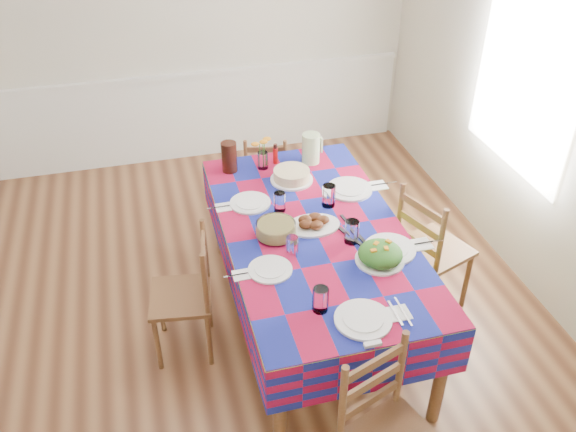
{
  "coord_description": "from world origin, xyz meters",
  "views": [
    {
      "loc": [
        -0.47,
        -3.25,
        3.17
      ],
      "look_at": [
        0.36,
        -0.12,
        0.91
      ],
      "focal_mm": 38.0,
      "sensor_mm": 36.0,
      "label": 1
    }
  ],
  "objects_px": {
    "chair_far": "(266,179)",
    "chair_left": "(187,296)",
    "dining_table": "(314,241)",
    "meat_platter": "(313,223)",
    "chair_right": "(430,250)",
    "green_pitcher": "(311,148)",
    "tea_pitcher": "(229,157)"
  },
  "relations": [
    {
      "from": "tea_pitcher",
      "to": "chair_left",
      "type": "relative_size",
      "value": 0.25
    },
    {
      "from": "dining_table",
      "to": "chair_far",
      "type": "xyz_separation_m",
      "value": [
        -0.01,
        1.36,
        -0.32
      ]
    },
    {
      "from": "tea_pitcher",
      "to": "chair_right",
      "type": "bearing_deg",
      "value": -35.64
    },
    {
      "from": "dining_table",
      "to": "meat_platter",
      "type": "height_order",
      "value": "meat_platter"
    },
    {
      "from": "dining_table",
      "to": "chair_far",
      "type": "distance_m",
      "value": 1.4
    },
    {
      "from": "meat_platter",
      "to": "chair_far",
      "type": "distance_m",
      "value": 1.4
    },
    {
      "from": "chair_right",
      "to": "meat_platter",
      "type": "bearing_deg",
      "value": 66.59
    },
    {
      "from": "chair_right",
      "to": "green_pitcher",
      "type": "bearing_deg",
      "value": 15.81
    },
    {
      "from": "dining_table",
      "to": "green_pitcher",
      "type": "distance_m",
      "value": 0.91
    },
    {
      "from": "meat_platter",
      "to": "chair_right",
      "type": "xyz_separation_m",
      "value": [
        0.86,
        -0.05,
        -0.36
      ]
    },
    {
      "from": "dining_table",
      "to": "chair_left",
      "type": "xyz_separation_m",
      "value": [
        -0.86,
        -0.01,
        -0.28
      ]
    },
    {
      "from": "meat_platter",
      "to": "green_pitcher",
      "type": "bearing_deg",
      "value": 74.47
    },
    {
      "from": "tea_pitcher",
      "to": "chair_left",
      "type": "height_order",
      "value": "tea_pitcher"
    },
    {
      "from": "green_pitcher",
      "to": "chair_right",
      "type": "relative_size",
      "value": 0.23
    },
    {
      "from": "chair_left",
      "to": "green_pitcher",
      "type": "bearing_deg",
      "value": 136.62
    },
    {
      "from": "tea_pitcher",
      "to": "green_pitcher",
      "type": "bearing_deg",
      "value": -2.75
    },
    {
      "from": "chair_right",
      "to": "dining_table",
      "type": "bearing_deg",
      "value": 68.73
    },
    {
      "from": "chair_far",
      "to": "chair_left",
      "type": "height_order",
      "value": "chair_left"
    },
    {
      "from": "dining_table",
      "to": "chair_left",
      "type": "relative_size",
      "value": 2.3
    },
    {
      "from": "dining_table",
      "to": "chair_right",
      "type": "distance_m",
      "value": 0.89
    },
    {
      "from": "chair_far",
      "to": "dining_table",
      "type": "bearing_deg",
      "value": 104.41
    },
    {
      "from": "green_pitcher",
      "to": "chair_right",
      "type": "xyz_separation_m",
      "value": [
        0.63,
        -0.87,
        -0.45
      ]
    },
    {
      "from": "chair_left",
      "to": "tea_pitcher",
      "type": "bearing_deg",
      "value": 160.62
    },
    {
      "from": "meat_platter",
      "to": "chair_left",
      "type": "xyz_separation_m",
      "value": [
        -0.86,
        -0.04,
        -0.4
      ]
    },
    {
      "from": "green_pitcher",
      "to": "dining_table",
      "type": "bearing_deg",
      "value": -105.04
    },
    {
      "from": "chair_far",
      "to": "chair_left",
      "type": "relative_size",
      "value": 0.91
    },
    {
      "from": "dining_table",
      "to": "tea_pitcher",
      "type": "bearing_deg",
      "value": 114.02
    },
    {
      "from": "dining_table",
      "to": "chair_right",
      "type": "bearing_deg",
      "value": -1.08
    },
    {
      "from": "green_pitcher",
      "to": "chair_right",
      "type": "distance_m",
      "value": 1.16
    },
    {
      "from": "green_pitcher",
      "to": "chair_far",
      "type": "height_order",
      "value": "green_pitcher"
    },
    {
      "from": "green_pitcher",
      "to": "tea_pitcher",
      "type": "height_order",
      "value": "same"
    },
    {
      "from": "chair_right",
      "to": "chair_far",
      "type": "bearing_deg",
      "value": 12.06
    }
  ]
}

